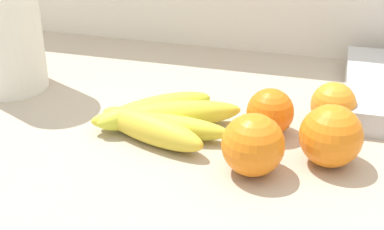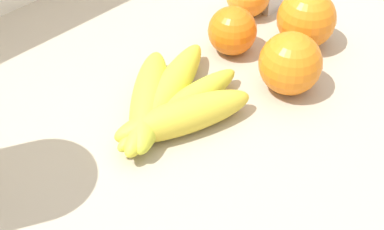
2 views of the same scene
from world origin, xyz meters
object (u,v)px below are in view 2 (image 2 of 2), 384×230
object	(u,v)px
orange_far_right	(304,20)
orange_center	(232,31)
banana_bunch	(169,104)
orange_back_left	(290,63)

from	to	relation	value
orange_far_right	orange_center	distance (m)	0.10
orange_center	banana_bunch	bearing A→B (deg)	-166.48
orange_far_right	banana_bunch	bearing A→B (deg)	174.50
banana_bunch	orange_center	bearing A→B (deg)	13.52
orange_back_left	orange_center	distance (m)	0.10
orange_far_right	orange_center	world-z (taller)	orange_far_right
orange_back_left	orange_far_right	distance (m)	0.10
orange_far_right	orange_center	bearing A→B (deg)	143.69
orange_far_right	orange_back_left	bearing A→B (deg)	-152.80
banana_bunch	orange_center	xyz separation A→B (m)	(0.15, 0.04, 0.01)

